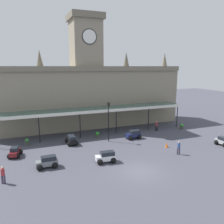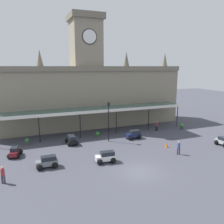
# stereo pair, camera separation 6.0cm
# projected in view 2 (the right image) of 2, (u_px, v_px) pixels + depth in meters

# --- Properties ---
(ground_plane) EXTENTS (140.00, 140.00, 0.00)m
(ground_plane) POSITION_uv_depth(u_px,v_px,m) (140.00, 172.00, 23.32)
(ground_plane) COLOR #44444F
(station_building) EXTENTS (34.16, 6.39, 19.15)m
(station_building) POSITION_uv_depth(u_px,v_px,m) (87.00, 92.00, 40.37)
(station_building) COLOR gray
(station_building) RESTS_ON ground
(entrance_canopy) EXTENTS (29.54, 3.26, 4.14)m
(entrance_canopy) POSITION_uv_depth(u_px,v_px,m) (96.00, 109.00, 35.85)
(entrance_canopy) COLOR #38564C
(entrance_canopy) RESTS_ON ground
(car_black_estate) EXTENTS (1.57, 2.27, 1.27)m
(car_black_estate) POSITION_uv_depth(u_px,v_px,m) (71.00, 140.00, 31.43)
(car_black_estate) COLOR black
(car_black_estate) RESTS_ON ground
(car_silver_sedan) EXTENTS (1.63, 2.12, 1.19)m
(car_silver_sedan) POSITION_uv_depth(u_px,v_px,m) (223.00, 142.00, 30.93)
(car_silver_sedan) COLOR #B2B5BA
(car_silver_sedan) RESTS_ON ground
(car_navy_estate) EXTENTS (2.31, 1.66, 1.27)m
(car_navy_estate) POSITION_uv_depth(u_px,v_px,m) (134.00, 135.00, 33.87)
(car_navy_estate) COLOR #19214C
(car_navy_estate) RESTS_ON ground
(car_grey_estate) EXTENTS (2.26, 1.56, 1.27)m
(car_grey_estate) POSITION_uv_depth(u_px,v_px,m) (47.00, 163.00, 24.14)
(car_grey_estate) COLOR slate
(car_grey_estate) RESTS_ON ground
(car_white_estate) EXTENTS (2.32, 1.66, 1.27)m
(car_white_estate) POSITION_uv_depth(u_px,v_px,m) (106.00, 158.00, 25.46)
(car_white_estate) COLOR silver
(car_white_estate) RESTS_ON ground
(car_maroon_sedan) EXTENTS (1.78, 2.19, 1.19)m
(car_maroon_sedan) POSITION_uv_depth(u_px,v_px,m) (15.00, 152.00, 27.13)
(car_maroon_sedan) COLOR maroon
(car_maroon_sedan) RESTS_ON ground
(pedestrian_near_entrance) EXTENTS (0.37, 0.34, 1.67)m
(pedestrian_near_entrance) POSITION_uv_depth(u_px,v_px,m) (157.00, 125.00, 37.96)
(pedestrian_near_entrance) COLOR black
(pedestrian_near_entrance) RESTS_ON ground
(pedestrian_beside_cars) EXTENTS (0.38, 0.34, 1.67)m
(pedestrian_beside_cars) POSITION_uv_depth(u_px,v_px,m) (3.00, 174.00, 20.81)
(pedestrian_beside_cars) COLOR #3F384C
(pedestrian_beside_cars) RESTS_ON ground
(pedestrian_crossing_forecourt) EXTENTS (0.34, 0.34, 1.67)m
(pedestrian_crossing_forecourt) POSITION_uv_depth(u_px,v_px,m) (179.00, 147.00, 27.68)
(pedestrian_crossing_forecourt) COLOR #3F384C
(pedestrian_crossing_forecourt) RESTS_ON ground
(victorian_lamppost) EXTENTS (0.30, 0.30, 5.76)m
(victorian_lamppost) POSITION_uv_depth(u_px,v_px,m) (109.00, 118.00, 32.06)
(victorian_lamppost) COLOR black
(victorian_lamppost) RESTS_ON ground
(traffic_cone) EXTENTS (0.40, 0.40, 0.65)m
(traffic_cone) POSITION_uv_depth(u_px,v_px,m) (167.00, 145.00, 30.24)
(traffic_cone) COLOR orange
(traffic_cone) RESTS_ON ground
(planter_near_kerb) EXTENTS (0.60, 0.60, 0.96)m
(planter_near_kerb) POSITION_uv_depth(u_px,v_px,m) (97.00, 135.00, 34.24)
(planter_near_kerb) COLOR #47423D
(planter_near_kerb) RESTS_ON ground
(planter_forecourt_centre) EXTENTS (0.60, 0.60, 0.96)m
(planter_forecourt_centre) POSITION_uv_depth(u_px,v_px,m) (27.00, 142.00, 31.10)
(planter_forecourt_centre) COLOR #47423D
(planter_forecourt_centre) RESTS_ON ground
(planter_by_canopy) EXTENTS (0.60, 0.60, 0.96)m
(planter_by_canopy) POSITION_uv_depth(u_px,v_px,m) (182.00, 126.00, 38.96)
(planter_by_canopy) COLOR #47423D
(planter_by_canopy) RESTS_ON ground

